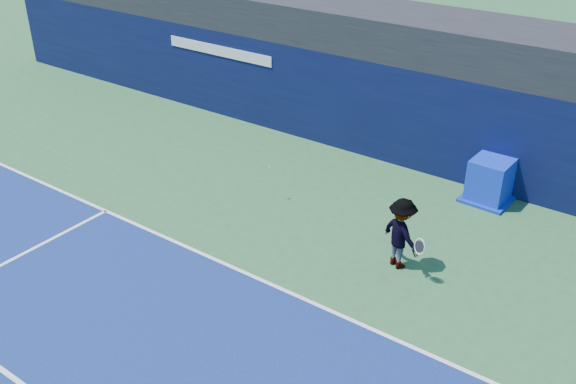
# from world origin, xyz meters

# --- Properties ---
(ground) EXTENTS (80.00, 80.00, 0.00)m
(ground) POSITION_xyz_m (0.00, 0.00, 0.00)
(ground) COLOR #2A5F33
(ground) RESTS_ON ground
(baseline) EXTENTS (24.00, 0.10, 0.01)m
(baseline) POSITION_xyz_m (0.00, 3.00, 0.01)
(baseline) COLOR white
(baseline) RESTS_ON ground
(stadium_band) EXTENTS (36.00, 3.00, 1.20)m
(stadium_band) POSITION_xyz_m (0.00, 11.50, 3.60)
(stadium_band) COLOR black
(stadium_band) RESTS_ON back_wall_assembly
(back_wall_assembly) EXTENTS (36.00, 1.03, 3.00)m
(back_wall_assembly) POSITION_xyz_m (-0.00, 10.50, 1.50)
(back_wall_assembly) COLOR #090E32
(back_wall_assembly) RESTS_ON ground
(equipment_cart) EXTENTS (1.29, 1.29, 1.19)m
(equipment_cart) POSITION_xyz_m (2.95, 9.52, 0.54)
(equipment_cart) COLOR #0E28C4
(equipment_cart) RESTS_ON ground
(tennis_player) EXTENTS (1.38, 1.03, 1.72)m
(tennis_player) POSITION_xyz_m (2.42, 5.32, 0.86)
(tennis_player) COLOR silver
(tennis_player) RESTS_ON ground
(tennis_ball) EXTENTS (0.06, 0.06, 0.06)m
(tennis_ball) POSITION_xyz_m (-1.87, 6.09, 0.97)
(tennis_ball) COLOR #AAD417
(tennis_ball) RESTS_ON ground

